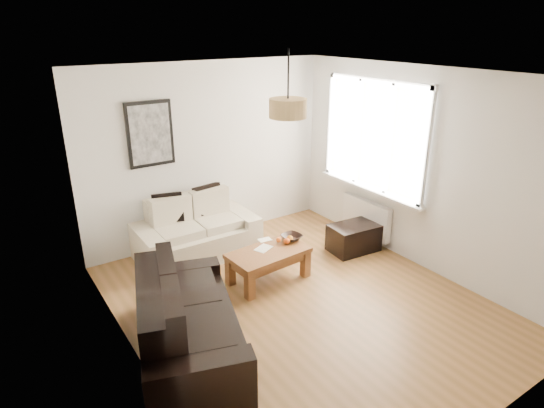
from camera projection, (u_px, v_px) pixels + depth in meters
floor at (300, 302)px, 5.42m from camera, size 4.50×4.50×0.00m
ceiling at (306, 74)px, 4.48m from camera, size 3.80×4.50×0.00m
wall_back at (209, 154)px, 6.69m from camera, size 3.80×0.04×2.60m
wall_front at (500, 294)px, 3.21m from camera, size 3.80×0.04×2.60m
wall_left at (128, 243)px, 3.96m from camera, size 0.04×4.50×2.60m
wall_right at (420, 170)px, 5.94m from camera, size 0.04×4.50×2.60m
window_bay at (375, 136)px, 6.42m from camera, size 0.14×1.90×1.60m
radiator at (366, 217)px, 6.85m from camera, size 0.10×0.90×0.52m
poster at (150, 134)px, 6.08m from camera, size 0.62×0.04×0.87m
pendant_shade at (288, 108)px, 4.84m from camera, size 0.40×0.40×0.20m
loveseat_cream at (196, 228)px, 6.41m from camera, size 1.64×0.90×0.81m
sofa_leather at (188, 316)px, 4.49m from camera, size 1.42×2.05×0.81m
coffee_table at (268, 265)px, 5.83m from camera, size 1.04×0.61×0.41m
ottoman at (354, 238)px, 6.61m from camera, size 0.73×0.50×0.39m
cushion_left at (168, 208)px, 6.28m from camera, size 0.42×0.23×0.40m
cushion_right at (208, 199)px, 6.60m from camera, size 0.42×0.18×0.40m
fruit_bowl at (292, 237)px, 6.05m from camera, size 0.29×0.29×0.06m
orange_a at (287, 241)px, 5.93m from camera, size 0.10×0.10×0.08m
orange_b at (290, 239)px, 5.99m from camera, size 0.09×0.09×0.09m
orange_c at (279, 240)px, 5.96m from camera, size 0.07×0.07×0.06m
papers at (263, 248)px, 5.82m from camera, size 0.27×0.23×0.01m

